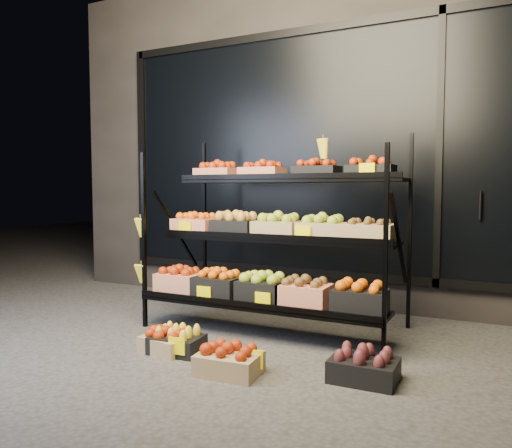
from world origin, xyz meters
The scene contains 9 objects.
ground centered at (0.00, 0.00, 0.00)m, with size 24.00×24.00×0.00m, color #514F4C.
building centered at (0.00, 2.59, 1.75)m, with size 6.00×2.08×3.50m.
display_rack centered at (-0.01, 0.60, 0.79)m, with size 2.18×1.02×1.73m.
tag_floor_a centered at (-0.28, -0.40, 0.06)m, with size 0.13×0.01×0.12m, color #F0E500.
tag_floor_b centered at (0.32, -0.40, 0.06)m, with size 0.13×0.01×0.12m, color #F0E500.
floor_crate_left centered at (-0.45, -0.30, 0.08)m, with size 0.37×0.29×0.18m.
floor_crate_midleft centered at (-0.37, -0.27, 0.09)m, with size 0.39×0.30×0.19m.
floor_crate_midright centered at (0.18, -0.47, 0.09)m, with size 0.42×0.32×0.20m.
floor_crate_right centered at (0.98, -0.20, 0.10)m, with size 0.41×0.30×0.20m.
Camera 1 is at (1.73, -3.20, 1.19)m, focal length 35.00 mm.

